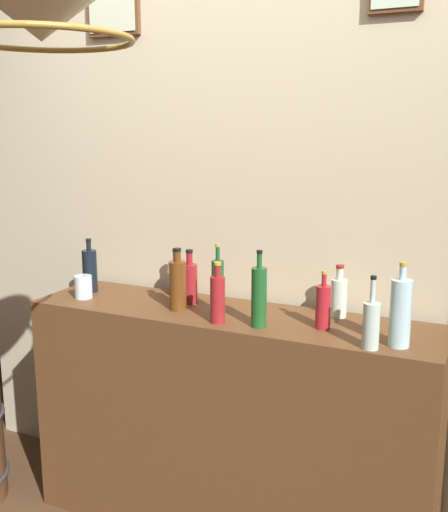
% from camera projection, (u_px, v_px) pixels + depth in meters
% --- Properties ---
extents(panelled_rear_partition, '(3.12, 0.15, 2.80)m').
position_uv_depth(panelled_rear_partition, '(257.00, 189.00, 2.66)').
color(panelled_rear_partition, beige).
rests_on(panelled_rear_partition, ground).
extents(bar_shelf_unit, '(1.73, 0.43, 1.00)m').
position_uv_depth(bar_shelf_unit, '(229.00, 424.00, 2.60)').
color(bar_shelf_unit, brown).
rests_on(bar_shelf_unit, ground).
extents(liquor_bottle_scotch, '(0.06, 0.06, 0.24)m').
position_uv_depth(liquor_bottle_scotch, '(218.00, 298.00, 2.36)').
color(liquor_bottle_scotch, maroon).
rests_on(liquor_bottle_scotch, bar_shelf_unit).
extents(liquor_bottle_vodka, '(0.07, 0.07, 0.26)m').
position_uv_depth(liquor_bottle_vodka, '(178.00, 284.00, 2.52)').
color(liquor_bottle_vodka, '#5D3413').
rests_on(liquor_bottle_vodka, bar_shelf_unit).
extents(liquor_bottle_rum, '(0.06, 0.06, 0.26)m').
position_uv_depth(liquor_bottle_rum, '(371.00, 324.00, 2.08)').
color(liquor_bottle_rum, silver).
rests_on(liquor_bottle_rum, bar_shelf_unit).
extents(liquor_bottle_gin, '(0.07, 0.07, 0.30)m').
position_uv_depth(liquor_bottle_gin, '(400.00, 312.00, 2.09)').
color(liquor_bottle_gin, silver).
rests_on(liquor_bottle_gin, bar_shelf_unit).
extents(liquor_bottle_vermouth, '(0.06, 0.06, 0.23)m').
position_uv_depth(liquor_bottle_vermouth, '(323.00, 306.00, 2.29)').
color(liquor_bottle_vermouth, maroon).
rests_on(liquor_bottle_vermouth, bar_shelf_unit).
extents(liquor_bottle_rye, '(0.07, 0.07, 0.24)m').
position_uv_depth(liquor_bottle_rye, '(190.00, 282.00, 2.62)').
color(liquor_bottle_rye, maroon).
rests_on(liquor_bottle_rye, bar_shelf_unit).
extents(liquor_bottle_sherry, '(0.07, 0.07, 0.25)m').
position_uv_depth(liquor_bottle_sherry, '(90.00, 270.00, 2.80)').
color(liquor_bottle_sherry, black).
rests_on(liquor_bottle_sherry, bar_shelf_unit).
extents(liquor_bottle_tequila, '(0.07, 0.07, 0.21)m').
position_uv_depth(liquor_bottle_tequila, '(176.00, 277.00, 2.77)').
color(liquor_bottle_tequila, maroon).
rests_on(liquor_bottle_tequila, bar_shelf_unit).
extents(liquor_bottle_brandy, '(0.05, 0.05, 0.29)m').
position_uv_depth(liquor_bottle_brandy, '(218.00, 286.00, 2.47)').
color(liquor_bottle_brandy, '#184E26').
rests_on(liquor_bottle_brandy, bar_shelf_unit).
extents(liquor_bottle_bourbon, '(0.07, 0.07, 0.21)m').
position_uv_depth(liquor_bottle_bourbon, '(339.00, 296.00, 2.43)').
color(liquor_bottle_bourbon, silver).
rests_on(liquor_bottle_bourbon, bar_shelf_unit).
extents(liquor_bottle_mezcal, '(0.06, 0.06, 0.30)m').
position_uv_depth(liquor_bottle_mezcal, '(259.00, 296.00, 2.30)').
color(liquor_bottle_mezcal, '#1B5222').
rests_on(liquor_bottle_mezcal, bar_shelf_unit).
extents(glass_tumbler_rocks, '(0.08, 0.08, 0.10)m').
position_uv_depth(glass_tumbler_rocks, '(83.00, 287.00, 2.71)').
color(glass_tumbler_rocks, silver).
rests_on(glass_tumbler_rocks, bar_shelf_unit).
extents(pendant_lamp, '(0.46, 0.46, 0.46)m').
position_uv_depth(pendant_lamp, '(40.00, 7.00, 1.46)').
color(pendant_lamp, '#EFE5C6').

